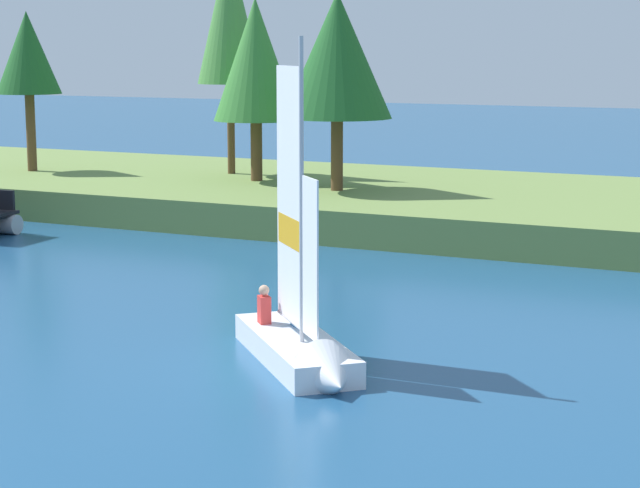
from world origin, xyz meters
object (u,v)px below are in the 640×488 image
Objects in this scene: shoreline_tree_midright at (337,56)px; sailboat at (305,345)px; shoreline_tree_left at (28,54)px; shoreline_tree_centre at (256,60)px; shoreline_tree_midleft at (230,14)px.

shoreline_tree_midright is 17.91m from sailboat.
shoreline_tree_left is 12.70m from shoreline_tree_midright.
shoreline_tree_left is at bearing -174.44° from shoreline_tree_centre.
shoreline_tree_midleft is at bearing 18.99° from shoreline_tree_left.
shoreline_tree_left is at bearing -173.61° from sailboat.
shoreline_tree_left is 25.83m from sailboat.
sailboat is at bearing -58.53° from shoreline_tree_centre.
shoreline_tree_midleft is 1.33× the size of shoreline_tree_centre.
shoreline_tree_midleft is 6.40m from shoreline_tree_midright.
shoreline_tree_midleft is 2.95m from shoreline_tree_centre.
shoreline_tree_centre is (1.92, -1.57, -1.60)m from shoreline_tree_midleft.
shoreline_tree_centre is 20.57m from sailboat.
sailboat is at bearing -39.71° from shoreline_tree_left.
shoreline_tree_midleft is at bearing 153.11° from shoreline_tree_midright.
shoreline_tree_left is 9.10m from shoreline_tree_centre.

